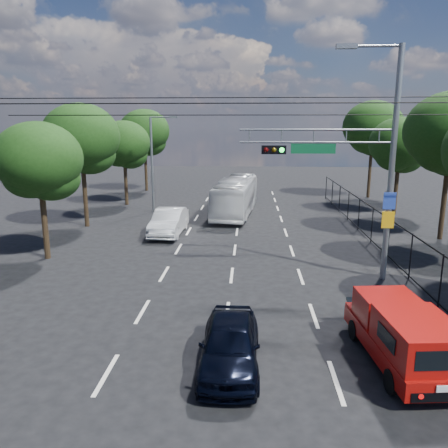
# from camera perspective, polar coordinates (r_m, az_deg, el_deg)

# --- Properties ---
(ground) EXTENTS (120.00, 120.00, 0.00)m
(ground) POSITION_cam_1_polar(r_m,az_deg,el_deg) (12.04, -0.60, -19.48)
(ground) COLOR black
(ground) RESTS_ON ground
(lane_markings) EXTENTS (6.12, 38.00, 0.01)m
(lane_markings) POSITION_cam_1_polar(r_m,az_deg,el_deg) (25.01, 1.57, -2.11)
(lane_markings) COLOR beige
(lane_markings) RESTS_ON ground
(signal_mast) EXTENTS (6.43, 0.39, 9.50)m
(signal_mast) POSITION_cam_1_polar(r_m,az_deg,el_deg) (18.76, 17.62, 8.56)
(signal_mast) COLOR slate
(signal_mast) RESTS_ON ground
(streetlight_left) EXTENTS (2.09, 0.22, 7.08)m
(streetlight_left) POSITION_cam_1_polar(r_m,az_deg,el_deg) (33.01, -9.12, 8.30)
(streetlight_left) COLOR slate
(streetlight_left) RESTS_ON ground
(utility_wires) EXTENTS (22.00, 5.04, 0.74)m
(utility_wires) POSITION_cam_1_polar(r_m,az_deg,el_deg) (19.02, 1.21, 15.20)
(utility_wires) COLOR black
(utility_wires) RESTS_ON ground
(fence_right) EXTENTS (0.06, 34.03, 2.00)m
(fence_right) POSITION_cam_1_polar(r_m,az_deg,el_deg) (23.99, 19.91, -1.00)
(fence_right) COLOR black
(fence_right) RESTS_ON ground
(tree_right_d) EXTENTS (4.32, 4.32, 7.02)m
(tree_right_d) POSITION_cam_1_polar(r_m,az_deg,el_deg) (33.96, 21.98, 9.21)
(tree_right_d) COLOR black
(tree_right_d) RESTS_ON ground
(tree_right_e) EXTENTS (5.28, 5.28, 8.58)m
(tree_right_e) POSITION_cam_1_polar(r_m,az_deg,el_deg) (41.64, 18.87, 11.43)
(tree_right_e) COLOR black
(tree_right_e) RESTS_ON ground
(tree_left_b) EXTENTS (4.08, 4.08, 6.63)m
(tree_left_b) POSITION_cam_1_polar(r_m,az_deg,el_deg) (22.55, -22.91, 7.09)
(tree_left_b) COLOR black
(tree_left_b) RESTS_ON ground
(tree_left_c) EXTENTS (4.80, 4.80, 7.80)m
(tree_left_c) POSITION_cam_1_polar(r_m,az_deg,el_deg) (29.15, -18.08, 10.13)
(tree_left_c) COLOR black
(tree_left_c) RESTS_ON ground
(tree_left_d) EXTENTS (4.20, 4.20, 6.83)m
(tree_left_d) POSITION_cam_1_polar(r_m,az_deg,el_deg) (36.64, -12.88, 9.79)
(tree_left_d) COLOR black
(tree_left_d) RESTS_ON ground
(tree_left_e) EXTENTS (4.92, 4.92, 7.99)m
(tree_left_e) POSITION_cam_1_polar(r_m,az_deg,el_deg) (44.40, -10.31, 11.42)
(tree_left_e) COLOR black
(tree_left_e) RESTS_ON ground
(red_pickup) EXTENTS (2.11, 4.77, 1.73)m
(red_pickup) POSITION_cam_1_polar(r_m,az_deg,el_deg) (13.09, 22.23, -13.11)
(red_pickup) COLOR black
(red_pickup) RESTS_ON ground
(navy_hatchback) EXTENTS (1.61, 3.96, 1.35)m
(navy_hatchback) POSITION_cam_1_polar(r_m,az_deg,el_deg) (12.20, 0.78, -15.36)
(navy_hatchback) COLOR black
(navy_hatchback) RESTS_ON ground
(white_bus) EXTENTS (3.23, 9.77, 2.67)m
(white_bus) POSITION_cam_1_polar(r_m,az_deg,el_deg) (32.17, 1.55, 3.66)
(white_bus) COLOR silver
(white_bus) RESTS_ON ground
(white_van) EXTENTS (1.79, 4.73, 1.54)m
(white_van) POSITION_cam_1_polar(r_m,az_deg,el_deg) (26.40, -7.21, 0.30)
(white_van) COLOR silver
(white_van) RESTS_ON ground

